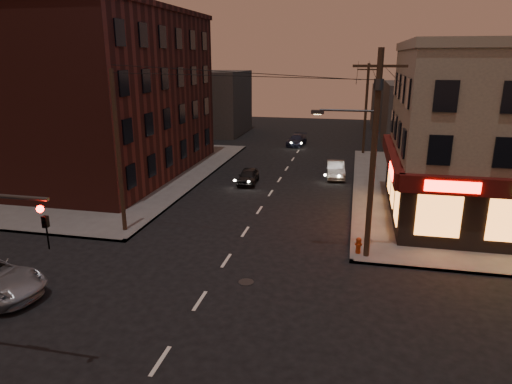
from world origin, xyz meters
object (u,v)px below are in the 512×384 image
(fire_hydrant, at_px, (358,245))
(sedan_far, at_px, (297,140))
(sedan_mid, at_px, (336,169))
(sedan_near, at_px, (248,176))

(fire_hydrant, bearing_deg, sedan_far, 103.39)
(sedan_mid, xyz_separation_m, fire_hydrant, (1.93, -15.79, -0.06))
(sedan_mid, xyz_separation_m, sedan_far, (-5.09, 13.67, -0.07))
(sedan_mid, bearing_deg, sedan_far, 105.27)
(sedan_near, relative_size, sedan_far, 0.85)
(sedan_near, height_order, sedan_far, sedan_far)
(sedan_mid, height_order, sedan_far, sedan_mid)
(sedan_far, bearing_deg, sedan_mid, -63.37)
(sedan_near, xyz_separation_m, sedan_far, (1.64, 17.15, 0.00))
(sedan_near, bearing_deg, sedan_far, 80.81)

